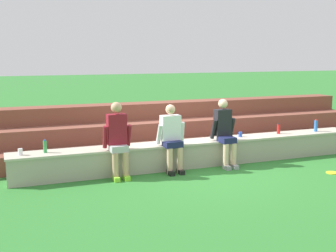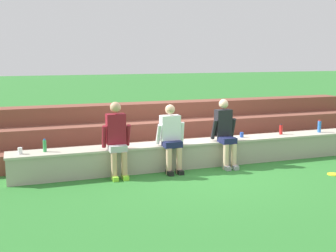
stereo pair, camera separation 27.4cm
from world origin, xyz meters
name	(u,v)px [view 2 (the right image)]	position (x,y,z in m)	size (l,w,h in m)	color
ground_plane	(204,168)	(0.00, 0.00, 0.00)	(80.00, 80.00, 0.00)	#2D752D
stone_seating_wall	(199,152)	(0.00, 0.26, 0.27)	(7.51, 0.57, 0.51)	#A8A08E
brick_bleachers	(174,132)	(0.00, 1.76, 0.44)	(9.69, 1.67, 1.12)	brown
person_far_left	(117,138)	(-1.79, -0.03, 0.75)	(0.53, 0.47, 1.40)	tan
person_left_of_center	(171,136)	(-0.72, -0.02, 0.70)	(0.56, 0.48, 1.31)	#DBAD89
person_center	(225,132)	(0.45, 0.01, 0.72)	(0.50, 0.58, 1.37)	beige
water_bottle_near_left	(319,126)	(2.95, 0.24, 0.65)	(0.08, 0.08, 0.28)	blue
water_bottle_center_gap	(45,146)	(-3.05, 0.28, 0.63)	(0.06, 0.06, 0.24)	green
water_bottle_near_right	(281,129)	(1.98, 0.32, 0.62)	(0.07, 0.07, 0.23)	red
plastic_cup_middle	(20,151)	(-3.48, 0.24, 0.57)	(0.08, 0.08, 0.12)	white
plastic_cup_left_end	(242,135)	(1.00, 0.31, 0.57)	(0.08, 0.08, 0.11)	blue
frisbee	(333,174)	(2.12, -1.25, 0.01)	(0.23, 0.23, 0.02)	yellow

